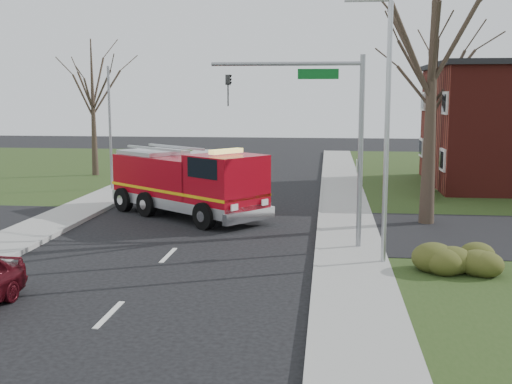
# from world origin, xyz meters

# --- Properties ---
(ground) EXTENTS (120.00, 120.00, 0.00)m
(ground) POSITION_xyz_m (0.00, 0.00, 0.00)
(ground) COLOR black
(ground) RESTS_ON ground
(sidewalk_right) EXTENTS (2.40, 80.00, 0.15)m
(sidewalk_right) POSITION_xyz_m (6.20, 0.00, 0.07)
(sidewalk_right) COLOR #989893
(sidewalk_right) RESTS_ON ground
(health_center_sign) EXTENTS (0.12, 2.00, 1.40)m
(health_center_sign) POSITION_xyz_m (10.50, 12.50, 0.88)
(health_center_sign) COLOR #501215
(health_center_sign) RESTS_ON ground
(hedge_corner) EXTENTS (2.80, 2.00, 0.90)m
(hedge_corner) POSITION_xyz_m (9.00, -1.00, 0.58)
(hedge_corner) COLOR #363E16
(hedge_corner) RESTS_ON lawn_right
(bare_tree_near) EXTENTS (6.00, 6.00, 12.00)m
(bare_tree_near) POSITION_xyz_m (9.50, 6.00, 7.41)
(bare_tree_near) COLOR #32271D
(bare_tree_near) RESTS_ON ground
(bare_tree_far) EXTENTS (5.25, 5.25, 10.50)m
(bare_tree_far) POSITION_xyz_m (11.00, 15.00, 6.49)
(bare_tree_far) COLOR #32271D
(bare_tree_far) RESTS_ON ground
(bare_tree_left) EXTENTS (4.50, 4.50, 9.00)m
(bare_tree_left) POSITION_xyz_m (-10.00, 20.00, 5.56)
(bare_tree_left) COLOR #32271D
(bare_tree_left) RESTS_ON ground
(traffic_signal_mast) EXTENTS (5.29, 0.18, 6.80)m
(traffic_signal_mast) POSITION_xyz_m (5.21, 1.50, 4.71)
(traffic_signal_mast) COLOR gray
(traffic_signal_mast) RESTS_ON ground
(streetlight_pole) EXTENTS (1.48, 0.16, 8.40)m
(streetlight_pole) POSITION_xyz_m (7.14, -0.50, 4.55)
(streetlight_pole) COLOR #B7BABF
(streetlight_pole) RESTS_ON ground
(utility_pole_far) EXTENTS (0.14, 0.14, 7.00)m
(utility_pole_far) POSITION_xyz_m (-6.80, 14.00, 3.50)
(utility_pole_far) COLOR gray
(utility_pole_far) RESTS_ON ground
(fire_engine) EXTENTS (7.91, 7.04, 3.20)m
(fire_engine) POSITION_xyz_m (-0.80, 6.98, 1.45)
(fire_engine) COLOR #990714
(fire_engine) RESTS_ON ground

